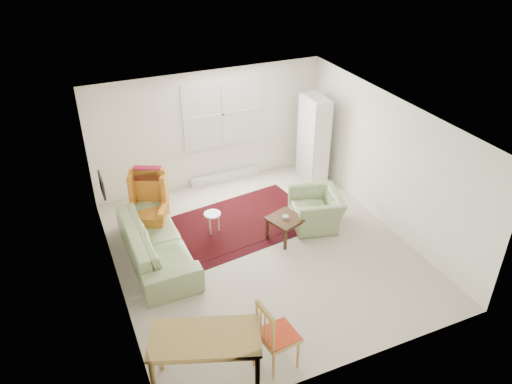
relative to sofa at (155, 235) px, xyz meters
name	(u,v)px	position (x,y,z in m)	size (l,w,h in m)	color
room	(259,184)	(1.78, -0.33, 0.77)	(5.04, 5.54, 2.51)	beige
rug	(241,223)	(1.72, 0.41, -0.47)	(2.82, 1.81, 0.03)	black
sofa	(155,235)	(0.00, 0.00, 0.00)	(2.39, 0.93, 0.96)	gray
armchair	(316,206)	(3.04, -0.17, -0.09)	(1.00, 0.88, 0.78)	gray
wingback_chair	(147,204)	(0.07, 0.88, 0.11)	(0.69, 0.73, 1.19)	#C0711D
coffee_table	(285,228)	(2.29, -0.36, -0.25)	(0.56, 0.56, 0.45)	#3A2212
stool	(213,223)	(1.15, 0.36, -0.27)	(0.31, 0.31, 0.42)	white
cabinet	(314,139)	(3.86, 1.47, 0.47)	(0.40, 0.76, 1.90)	white
desk	(206,361)	(-0.05, -2.83, -0.05)	(1.36, 0.68, 0.86)	#B08E47
desk_chair	(279,334)	(0.93, -2.89, 0.05)	(0.47, 0.47, 1.07)	#B08E47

